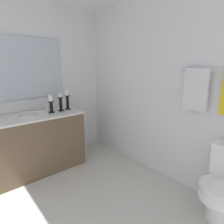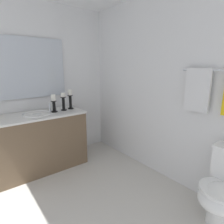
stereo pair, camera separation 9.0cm
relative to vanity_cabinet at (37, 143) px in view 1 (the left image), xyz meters
The scene contains 12 objects.
floor 1.23m from the vanity_cabinet, ahead, with size 2.95×2.50×0.02m, color beige.
wall_back 1.93m from the vanity_cabinet, 49.02° to the left, with size 2.95×0.04×2.45m, color white.
wall_left 0.87m from the vanity_cabinet, 167.49° to the left, with size 0.04×2.50×2.45m, color white.
vanity_cabinet is the anchor object (origin of this frame).
sink_basin 0.38m from the vanity_cabinet, 90.00° to the left, with size 0.40×0.40×0.24m.
mirror 1.10m from the vanity_cabinet, behind, with size 0.02×1.12×0.87m, color silver.
candle_holder_tall 0.80m from the vanity_cabinet, 93.44° to the left, with size 0.09×0.09×0.31m.
candle_holder_short 0.69m from the vanity_cabinet, 89.00° to the left, with size 0.09×0.09×0.27m.
candle_holder_mid 0.61m from the vanity_cabinet, 84.08° to the left, with size 0.09×0.09×0.26m.
toilet 2.38m from the vanity_cabinet, 25.97° to the left, with size 0.39×0.54×0.75m.
towel_bar 2.48m from the vanity_cabinet, 34.16° to the left, with size 0.02×0.02×0.79m, color silver.
towel_near_vanity 2.24m from the vanity_cabinet, 36.83° to the left, with size 0.28×0.03×0.47m, color white.
Camera 1 is at (1.50, -0.89, 1.50)m, focal length 30.12 mm.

